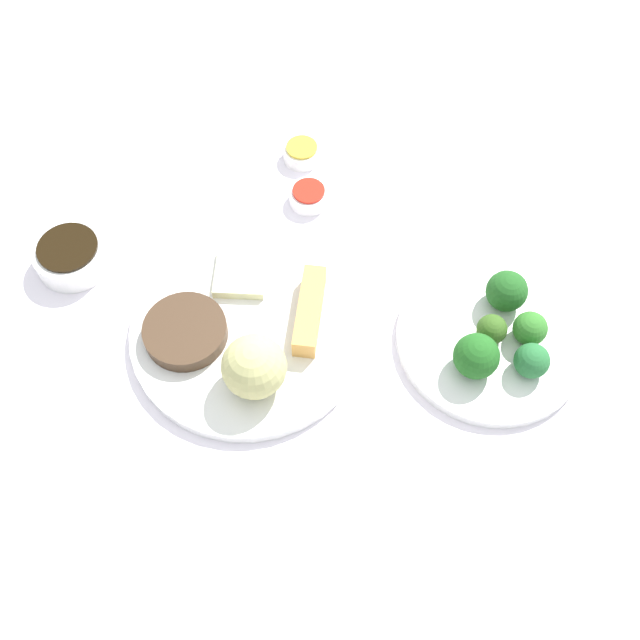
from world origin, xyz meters
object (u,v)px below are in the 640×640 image
at_px(sauce_ramekin_sweet_and_sour, 309,197).
at_px(sauce_ramekin_hot_mustard, 302,153).
at_px(soy_sauce_bowl, 72,256).
at_px(main_plate, 249,329).
at_px(broccoli_plate, 490,339).

xyz_separation_m(sauce_ramekin_sweet_and_sour, sauce_ramekin_hot_mustard, (0.02, -0.08, 0.00)).
bearing_deg(sauce_ramekin_sweet_and_sour, soy_sauce_bowl, 25.78).
bearing_deg(sauce_ramekin_sweet_and_sour, main_plate, 77.82).
bearing_deg(broccoli_plate, soy_sauce_bowl, -5.70).
bearing_deg(sauce_ramekin_hot_mustard, main_plate, 84.80).
height_order(main_plate, sauce_ramekin_hot_mustard, sauce_ramekin_hot_mustard).
height_order(soy_sauce_bowl, sauce_ramekin_sweet_and_sour, soy_sauce_bowl).
relative_size(soy_sauce_bowl, sauce_ramekin_sweet_and_sour, 1.75).
relative_size(main_plate, sauce_ramekin_sweet_and_sour, 5.41).
bearing_deg(soy_sauce_bowl, sauce_ramekin_hot_mustard, -141.11).
bearing_deg(sauce_ramekin_hot_mustard, soy_sauce_bowl, 38.89).
distance_m(sauce_ramekin_sweet_and_sour, sauce_ramekin_hot_mustard, 0.08).
distance_m(main_plate, broccoli_plate, 0.30).
relative_size(main_plate, soy_sauce_bowl, 3.08).
height_order(main_plate, sauce_ramekin_sweet_and_sour, sauce_ramekin_sweet_and_sour).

